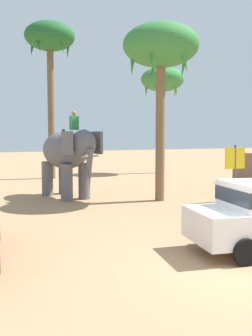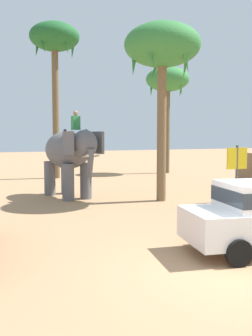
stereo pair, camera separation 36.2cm
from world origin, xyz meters
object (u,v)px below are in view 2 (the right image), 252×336
palm_tree_near_hut (168,82)px  elephant_with_mahout (70,154)px  palm_tree_left_of_road (55,43)px  palm_tree_behind_elephant (162,50)px  signboard_yellow (237,162)px

palm_tree_near_hut → elephant_with_mahout: bearing=-139.5°
palm_tree_near_hut → palm_tree_left_of_road: size_ratio=0.78×
palm_tree_behind_elephant → palm_tree_near_hut: 12.25m
elephant_with_mahout → palm_tree_left_of_road: size_ratio=0.40×
palm_tree_near_hut → palm_tree_left_of_road: bearing=-178.8°
elephant_with_mahout → palm_tree_near_hut: 13.51m
palm_tree_left_of_road → signboard_yellow: (5.00, -11.89, -7.07)m
palm_tree_near_hut → signboard_yellow: 13.52m
palm_tree_near_hut → signboard_yellow: bearing=-105.8°
elephant_with_mahout → palm_tree_behind_elephant: 6.04m
signboard_yellow → palm_tree_behind_elephant: bearing=151.6°
elephant_with_mahout → signboard_yellow: elephant_with_mahout is taller
elephant_with_mahout → palm_tree_near_hut: (9.61, 8.22, 4.75)m
palm_tree_left_of_road → signboard_yellow: size_ratio=4.18×
palm_tree_left_of_road → palm_tree_near_hut: bearing=1.2°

